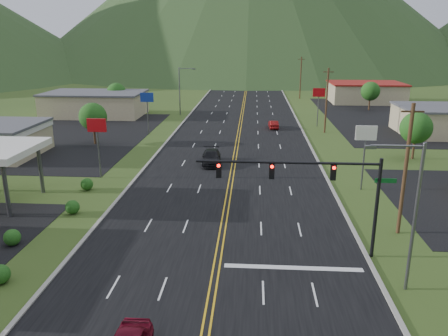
# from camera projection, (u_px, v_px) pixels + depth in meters

# --- Properties ---
(traffic_signal) EXTENTS (13.10, 0.43, 7.00)m
(traffic_signal) POSITION_uv_depth(u_px,v_px,m) (317.00, 182.00, 28.72)
(traffic_signal) COLOR black
(traffic_signal) RESTS_ON ground
(streetlight_east) EXTENTS (3.28, 0.25, 9.00)m
(streetlight_east) POSITION_uv_depth(u_px,v_px,m) (410.00, 208.00, 24.64)
(streetlight_east) COLOR #59595E
(streetlight_east) RESTS_ON ground
(streetlight_west) EXTENTS (3.28, 0.25, 9.00)m
(streetlight_west) POSITION_uv_depth(u_px,v_px,m) (181.00, 88.00, 83.46)
(streetlight_west) COLOR #59595E
(streetlight_west) RESTS_ON ground
(building_west_far) EXTENTS (18.40, 11.40, 4.50)m
(building_west_far) POSITION_uv_depth(u_px,v_px,m) (95.00, 104.00, 83.44)
(building_west_far) COLOR #C1B686
(building_west_far) RESTS_ON ground
(building_east_mid) EXTENTS (14.40, 11.40, 4.30)m
(building_east_mid) POSITION_uv_depth(u_px,v_px,m) (447.00, 120.00, 67.16)
(building_east_mid) COLOR #C1B686
(building_east_mid) RESTS_ON ground
(building_east_far) EXTENTS (16.40, 12.40, 4.50)m
(building_east_far) POSITION_uv_depth(u_px,v_px,m) (365.00, 92.00, 100.84)
(building_east_far) COLOR #C1B686
(building_east_far) RESTS_ON ground
(pole_sign_west_a) EXTENTS (2.00, 0.18, 6.40)m
(pole_sign_west_a) POSITION_uv_depth(u_px,v_px,m) (97.00, 131.00, 45.42)
(pole_sign_west_a) COLOR #59595E
(pole_sign_west_a) RESTS_ON ground
(pole_sign_west_b) EXTENTS (2.00, 0.18, 6.40)m
(pole_sign_west_b) POSITION_uv_depth(u_px,v_px,m) (147.00, 102.00, 66.44)
(pole_sign_west_b) COLOR #59595E
(pole_sign_west_b) RESTS_ON ground
(pole_sign_east_a) EXTENTS (2.00, 0.18, 6.40)m
(pole_sign_east_a) POSITION_uv_depth(u_px,v_px,m) (366.00, 140.00, 41.76)
(pole_sign_east_a) COLOR #59595E
(pole_sign_east_a) RESTS_ON ground
(pole_sign_east_b) EXTENTS (2.00, 0.18, 6.40)m
(pole_sign_east_b) POSITION_uv_depth(u_px,v_px,m) (319.00, 96.00, 72.34)
(pole_sign_east_b) COLOR #59595E
(pole_sign_east_b) RESTS_ON ground
(tree_west_a) EXTENTS (3.84, 3.84, 5.82)m
(tree_west_a) POSITION_uv_depth(u_px,v_px,m) (93.00, 117.00, 60.48)
(tree_west_a) COLOR #382314
(tree_west_a) RESTS_ON ground
(tree_west_b) EXTENTS (3.84, 3.84, 5.82)m
(tree_west_b) POSITION_uv_depth(u_px,v_px,m) (117.00, 93.00, 86.60)
(tree_west_b) COLOR #382314
(tree_west_b) RESTS_ON ground
(tree_east_a) EXTENTS (3.84, 3.84, 5.82)m
(tree_east_a) POSITION_uv_depth(u_px,v_px,m) (416.00, 128.00, 52.98)
(tree_east_a) COLOR #382314
(tree_east_a) RESTS_ON ground
(tree_east_b) EXTENTS (3.84, 3.84, 5.82)m
(tree_east_b) POSITION_uv_depth(u_px,v_px,m) (370.00, 91.00, 89.03)
(tree_east_b) COLOR #382314
(tree_east_b) RESTS_ON ground
(utility_pole_a) EXTENTS (1.60, 0.28, 10.00)m
(utility_pole_a) POSITION_uv_depth(u_px,v_px,m) (406.00, 169.00, 32.15)
(utility_pole_a) COLOR #382314
(utility_pole_a) RESTS_ON ground
(utility_pole_b) EXTENTS (1.60, 0.28, 10.00)m
(utility_pole_b) POSITION_uv_depth(u_px,v_px,m) (327.00, 100.00, 67.51)
(utility_pole_b) COLOR #382314
(utility_pole_b) RESTS_ON ground
(utility_pole_c) EXTENTS (1.60, 0.28, 10.00)m
(utility_pole_c) POSITION_uv_depth(u_px,v_px,m) (301.00, 77.00, 105.73)
(utility_pole_c) COLOR #382314
(utility_pole_c) RESTS_ON ground
(utility_pole_d) EXTENTS (1.60, 0.28, 10.00)m
(utility_pole_d) POSITION_uv_depth(u_px,v_px,m) (288.00, 67.00, 143.95)
(utility_pole_d) COLOR #382314
(utility_pole_d) RESTS_ON ground
(car_dark_mid) EXTENTS (2.58, 5.51, 1.56)m
(car_dark_mid) POSITION_uv_depth(u_px,v_px,m) (211.00, 158.00, 51.64)
(car_dark_mid) COLOR black
(car_dark_mid) RESTS_ON ground
(car_red_far) EXTENTS (1.62, 4.01, 1.30)m
(car_red_far) POSITION_uv_depth(u_px,v_px,m) (273.00, 125.00, 71.80)
(car_red_far) COLOR maroon
(car_red_far) RESTS_ON ground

